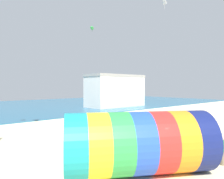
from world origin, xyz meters
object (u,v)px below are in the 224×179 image
(kite_handler, at_px, (222,151))
(kite_white_diamond, at_px, (164,1))
(giant_inflatable_tube, at_px, (139,143))
(kite_green_parafoil, at_px, (92,28))

(kite_handler, bearing_deg, kite_white_diamond, 50.70)
(giant_inflatable_tube, distance_m, kite_green_parafoil, 22.86)
(giant_inflatable_tube, height_order, kite_green_parafoil, kite_green_parafoil)
(giant_inflatable_tube, height_order, kite_handler, giant_inflatable_tube)
(kite_green_parafoil, height_order, kite_white_diamond, kite_white_diamond)
(kite_handler, bearing_deg, giant_inflatable_tube, 153.02)
(kite_green_parafoil, bearing_deg, kite_white_diamond, -77.28)
(kite_green_parafoil, bearing_deg, giant_inflatable_tube, -119.07)
(giant_inflatable_tube, xyz_separation_m, kite_green_parafoil, (9.77, 17.56, 10.90))
(giant_inflatable_tube, bearing_deg, kite_handler, -26.98)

